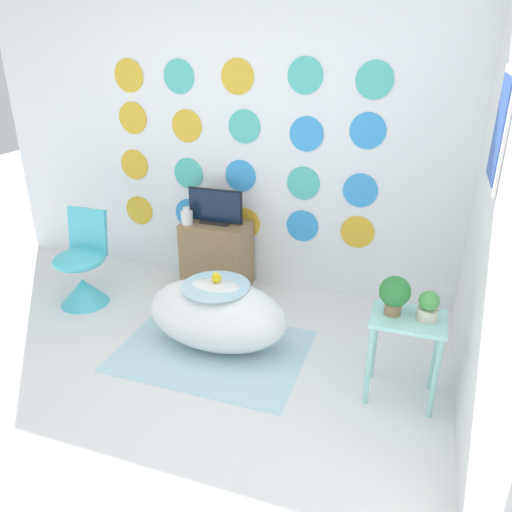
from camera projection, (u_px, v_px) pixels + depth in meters
ground_plane at (109, 438)px, 2.68m from camera, size 12.00×12.00×0.00m
wall_back_dotted at (242, 131)px, 3.95m from camera, size 4.52×0.05×2.60m
wall_right at (500, 182)px, 2.51m from camera, size 0.06×3.05×2.60m
rug at (212, 350)px, 3.42m from camera, size 1.26×0.93×0.01m
bathtub at (217, 314)px, 3.40m from camera, size 0.98×0.56×0.48m
rubber_duck at (216, 277)px, 3.30m from camera, size 0.07×0.07×0.08m
chair at (82, 274)px, 3.96m from camera, size 0.40×0.40×0.75m
tv_cabinet at (217, 255)px, 4.22m from camera, size 0.55×0.34×0.57m
tv at (215, 208)px, 4.05m from camera, size 0.46×0.12×0.29m
vase at (187, 217)px, 4.05m from camera, size 0.10×0.10×0.14m
side_table at (406, 336)px, 2.83m from camera, size 0.41×0.32×0.54m
potted_plant_left at (395, 293)px, 2.77m from camera, size 0.17×0.17×0.23m
potted_plant_right at (428, 306)px, 2.73m from camera, size 0.11×0.11×0.17m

